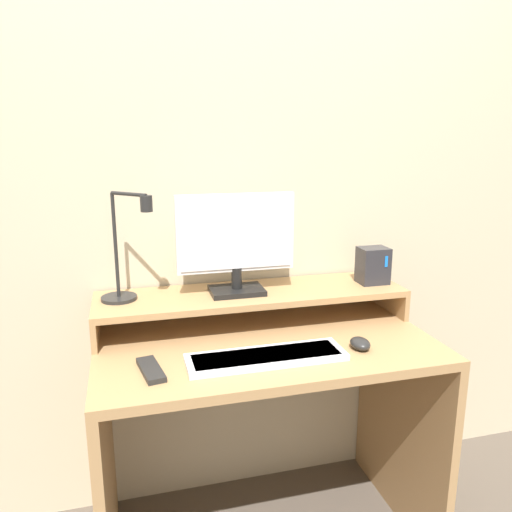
# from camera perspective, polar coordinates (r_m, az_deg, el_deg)

# --- Properties ---
(wall_back) EXTENTS (6.00, 0.05, 2.50)m
(wall_back) POSITION_cam_1_polar(r_m,az_deg,el_deg) (1.87, -1.85, 8.40)
(wall_back) COLOR beige
(wall_back) RESTS_ON ground_plane
(desk) EXTENTS (1.09, 0.63, 0.77)m
(desk) POSITION_cam_1_polar(r_m,az_deg,el_deg) (1.76, 1.03, -16.60)
(desk) COLOR #A87F51
(desk) RESTS_ON ground_plane
(monitor_shelf) EXTENTS (1.09, 0.29, 0.12)m
(monitor_shelf) POSITION_cam_1_polar(r_m,az_deg,el_deg) (1.78, -0.43, -4.60)
(monitor_shelf) COLOR #A87F51
(monitor_shelf) RESTS_ON desk
(monitor) EXTENTS (0.41, 0.13, 0.35)m
(monitor) POSITION_cam_1_polar(r_m,az_deg,el_deg) (1.71, -2.28, 1.72)
(monitor) COLOR black
(monitor) RESTS_ON monitor_shelf
(desk_lamp) EXTENTS (0.18, 0.18, 0.37)m
(desk_lamp) POSITION_cam_1_polar(r_m,az_deg,el_deg) (1.68, -14.75, -0.75)
(desk_lamp) COLOR black
(desk_lamp) RESTS_ON monitor_shelf
(router_dock) EXTENTS (0.11, 0.09, 0.14)m
(router_dock) POSITION_cam_1_polar(r_m,az_deg,el_deg) (1.90, 13.22, -1.05)
(router_dock) COLOR #28282D
(router_dock) RESTS_ON monitor_shelf
(keyboard) EXTENTS (0.48, 0.14, 0.02)m
(keyboard) POSITION_cam_1_polar(r_m,az_deg,el_deg) (1.52, 1.19, -11.45)
(keyboard) COLOR silver
(keyboard) RESTS_ON desk
(mouse) EXTENTS (0.06, 0.08, 0.04)m
(mouse) POSITION_cam_1_polar(r_m,az_deg,el_deg) (1.62, 11.81, -9.77)
(mouse) COLOR black
(mouse) RESTS_ON desk
(remote_control) EXTENTS (0.08, 0.16, 0.02)m
(remote_control) POSITION_cam_1_polar(r_m,az_deg,el_deg) (1.48, -11.93, -12.60)
(remote_control) COLOR black
(remote_control) RESTS_ON desk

